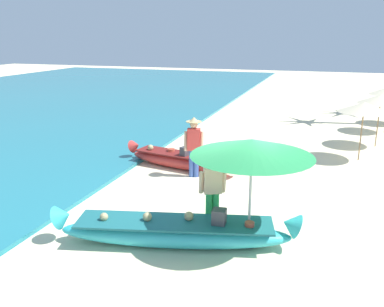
# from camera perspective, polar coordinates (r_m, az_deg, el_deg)

# --- Properties ---
(ground_plane) EXTENTS (80.00, 80.00, 0.00)m
(ground_plane) POSITION_cam_1_polar(r_m,az_deg,el_deg) (9.50, 4.59, -8.88)
(ground_plane) COLOR beige
(boat_cyan_foreground) EXTENTS (4.82, 1.84, 0.81)m
(boat_cyan_foreground) POSITION_cam_1_polar(r_m,az_deg,el_deg) (8.28, -2.35, -10.62)
(boat_cyan_foreground) COLOR #33B2BC
(boat_cyan_foreground) RESTS_ON ground
(boat_red_midground) EXTENTS (3.97, 1.39, 0.74)m
(boat_red_midground) POSITION_cam_1_polar(r_m,az_deg,el_deg) (12.79, -1.25, -0.91)
(boat_red_midground) COLOR red
(boat_red_midground) RESTS_ON ground
(person_vendor_hatted) EXTENTS (0.58, 0.44, 1.76)m
(person_vendor_hatted) POSITION_cam_1_polar(r_m,az_deg,el_deg) (11.85, 0.25, 1.45)
(person_vendor_hatted) COLOR #3D5BA8
(person_vendor_hatted) RESTS_ON ground
(person_tourist_customer) EXTENTS (0.58, 0.40, 1.65)m
(person_tourist_customer) POSITION_cam_1_polar(r_m,az_deg,el_deg) (8.51, 2.81, -5.04)
(person_tourist_customer) COLOR green
(person_tourist_customer) RESTS_ON ground
(patio_umbrella_large) EXTENTS (2.31, 2.31, 2.14)m
(patio_umbrella_large) POSITION_cam_1_polar(r_m,az_deg,el_deg) (7.76, 8.19, 0.74)
(patio_umbrella_large) COLOR #B7B7BC
(patio_umbrella_large) RESTS_ON ground
(parasol_row_0) EXTENTS (1.60, 1.60, 1.91)m
(parasol_row_0) POSITION_cam_1_polar(r_m,az_deg,el_deg) (14.39, 22.43, 5.84)
(parasol_row_0) COLOR #8E6B47
(parasol_row_0) RESTS_ON ground
(parasol_row_1) EXTENTS (1.60, 1.60, 1.91)m
(parasol_row_1) POSITION_cam_1_polar(r_m,az_deg,el_deg) (16.48, 24.36, 6.78)
(parasol_row_1) COLOR #8E6B47
(parasol_row_1) RESTS_ON ground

